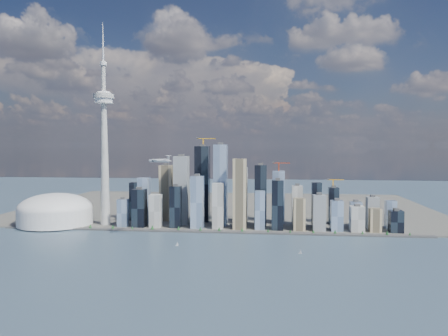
# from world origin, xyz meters

# --- Properties ---
(ground) EXTENTS (4000.00, 4000.00, 0.00)m
(ground) POSITION_xyz_m (0.00, 0.00, 0.00)
(ground) COLOR #35505D
(ground) RESTS_ON ground
(seawall) EXTENTS (1100.00, 22.00, 4.00)m
(seawall) POSITION_xyz_m (0.00, 250.00, 2.00)
(seawall) COLOR #383838
(seawall) RESTS_ON ground
(land) EXTENTS (1400.00, 900.00, 3.00)m
(land) POSITION_xyz_m (0.00, 700.00, 1.50)
(land) COLOR #4C4C47
(land) RESTS_ON ground
(shoreline_trees) EXTENTS (960.53, 7.20, 8.80)m
(shoreline_trees) POSITION_xyz_m (0.00, 250.00, 8.78)
(shoreline_trees) COLOR #3F2D1E
(shoreline_trees) RESTS_ON seawall
(skyscraper_cluster) EXTENTS (736.00, 142.00, 241.97)m
(skyscraper_cluster) POSITION_xyz_m (59.62, 336.82, 74.74)
(skyscraper_cluster) COLOR black
(skyscraper_cluster) RESTS_ON land
(needle_tower) EXTENTS (56.00, 56.00, 550.50)m
(needle_tower) POSITION_xyz_m (-300.00, 310.00, 235.84)
(needle_tower) COLOR gray
(needle_tower) RESTS_ON land
(dome_stadium) EXTENTS (200.00, 200.00, 86.00)m
(dome_stadium) POSITION_xyz_m (-440.00, 300.00, 39.44)
(dome_stadium) COLOR silver
(dome_stadium) RESTS_ON land
(airplane) EXTENTS (63.05, 56.57, 16.12)m
(airplane) POSITION_xyz_m (-99.11, 135.60, 187.02)
(airplane) COLOR silver
(airplane) RESTS_ON ground
(sailboat_west) EXTENTS (7.47, 2.69, 10.32)m
(sailboat_west) POSITION_xyz_m (-50.16, 95.13, 3.31)
(sailboat_west) COLOR silver
(sailboat_west) RESTS_ON ground
(sailboat_east) EXTENTS (7.31, 4.23, 10.35)m
(sailboat_east) POSITION_xyz_m (216.09, 54.25, 3.32)
(sailboat_east) COLOR silver
(sailboat_east) RESTS_ON ground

